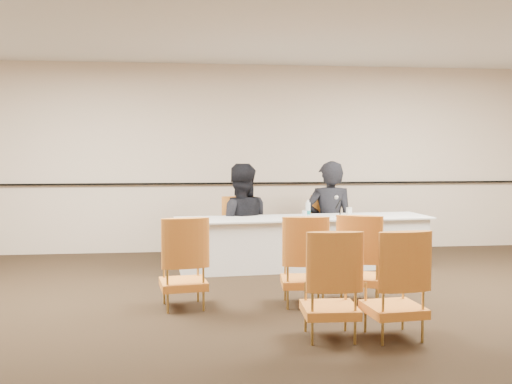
# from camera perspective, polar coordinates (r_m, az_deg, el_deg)

# --- Properties ---
(floor) EXTENTS (10.00, 10.00, 0.00)m
(floor) POSITION_cam_1_polar(r_m,az_deg,el_deg) (5.50, 3.36, -12.92)
(floor) COLOR black
(floor) RESTS_ON ground
(wall_back) EXTENTS (10.00, 0.04, 3.00)m
(wall_back) POSITION_cam_1_polar(r_m,az_deg,el_deg) (9.23, -0.87, 3.38)
(wall_back) COLOR beige
(wall_back) RESTS_ON ground
(wall_rail) EXTENTS (9.80, 0.04, 0.03)m
(wall_rail) POSITION_cam_1_polar(r_m,az_deg,el_deg) (9.20, -0.85, 0.88)
(wall_rail) COLOR black
(wall_rail) RESTS_ON wall_back
(panel_table) EXTENTS (3.58, 1.09, 0.71)m
(panel_table) POSITION_cam_1_polar(r_m,az_deg,el_deg) (7.94, 4.79, -5.05)
(panel_table) COLOR silver
(panel_table) RESTS_ON ground
(panelist_main) EXTENTS (0.77, 0.56, 1.96)m
(panelist_main) POSITION_cam_1_polar(r_m,az_deg,el_deg) (8.59, 7.37, -3.47)
(panelist_main) COLOR black
(panelist_main) RESTS_ON ground
(panelist_main_chair) EXTENTS (0.54, 0.54, 0.95)m
(panelist_main_chair) POSITION_cam_1_polar(r_m,az_deg,el_deg) (8.59, 7.37, -3.56)
(panelist_main_chair) COLOR orange
(panelist_main_chair) RESTS_ON ground
(panelist_second) EXTENTS (0.94, 0.74, 1.90)m
(panelist_second) POSITION_cam_1_polar(r_m,az_deg,el_deg) (8.27, -1.61, -3.73)
(panelist_second) COLOR black
(panelist_second) RESTS_ON ground
(panelist_second_chair) EXTENTS (0.54, 0.54, 0.95)m
(panelist_second_chair) POSITION_cam_1_polar(r_m,az_deg,el_deg) (8.27, -1.61, -3.82)
(panelist_second_chair) COLOR orange
(panelist_second_chair) RESTS_ON ground
(papers) EXTENTS (0.34, 0.28, 0.00)m
(papers) POSITION_cam_1_polar(r_m,az_deg,el_deg) (8.02, 8.44, -2.43)
(papers) COLOR white
(papers) RESTS_ON panel_table
(microphone) EXTENTS (0.12, 0.22, 0.30)m
(microphone) POSITION_cam_1_polar(r_m,az_deg,el_deg) (7.91, 8.40, -1.45)
(microphone) COLOR black
(microphone) RESTS_ON panel_table
(water_bottle) EXTENTS (0.09, 0.09, 0.24)m
(water_bottle) POSITION_cam_1_polar(r_m,az_deg,el_deg) (7.87, 5.22, -1.67)
(water_bottle) COLOR teal
(water_bottle) RESTS_ON panel_table
(drinking_glass) EXTENTS (0.07, 0.07, 0.10)m
(drinking_glass) POSITION_cam_1_polar(r_m,az_deg,el_deg) (7.79, 4.89, -2.23)
(drinking_glass) COLOR silver
(drinking_glass) RESTS_ON panel_table
(coffee_cup) EXTENTS (0.11, 0.11, 0.13)m
(coffee_cup) POSITION_cam_1_polar(r_m,az_deg,el_deg) (7.99, 9.29, -2.00)
(coffee_cup) COLOR silver
(coffee_cup) RESTS_ON panel_table
(aud_chair_front_left) EXTENTS (0.56, 0.56, 0.95)m
(aud_chair_front_left) POSITION_cam_1_polar(r_m,az_deg,el_deg) (5.94, -7.30, -6.95)
(aud_chair_front_left) COLOR orange
(aud_chair_front_left) RESTS_ON ground
(aud_chair_front_mid) EXTENTS (0.54, 0.54, 0.95)m
(aud_chair_front_mid) POSITION_cam_1_polar(r_m,az_deg,el_deg) (6.02, 4.79, -6.79)
(aud_chair_front_mid) COLOR orange
(aud_chair_front_mid) RESTS_ON ground
(aud_chair_front_right) EXTENTS (0.65, 0.65, 0.95)m
(aud_chair_front_right) POSITION_cam_1_polar(r_m,az_deg,el_deg) (6.21, 10.41, -6.50)
(aud_chair_front_right) COLOR orange
(aud_chair_front_right) RESTS_ON ground
(aud_chair_back_mid) EXTENTS (0.52, 0.52, 0.95)m
(aud_chair_back_mid) POSITION_cam_1_polar(r_m,az_deg,el_deg) (4.99, 7.39, -9.07)
(aud_chair_back_mid) COLOR orange
(aud_chair_back_mid) RESTS_ON ground
(aud_chair_back_right) EXTENTS (0.55, 0.55, 0.95)m
(aud_chair_back_right) POSITION_cam_1_polar(r_m,az_deg,el_deg) (5.10, 13.61, -8.85)
(aud_chair_back_right) COLOR orange
(aud_chair_back_right) RESTS_ON ground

